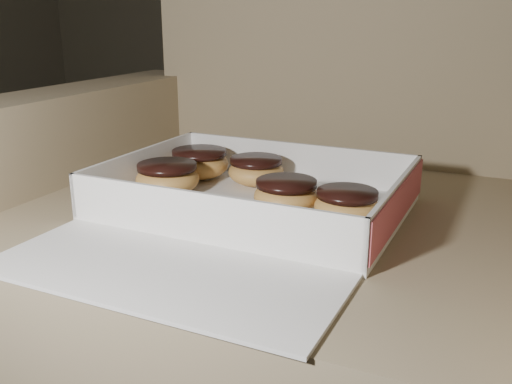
% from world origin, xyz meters
% --- Properties ---
extents(floor, '(4.50, 4.50, 0.00)m').
position_xyz_m(floor, '(0.00, 0.00, 0.00)').
color(floor, black).
rests_on(floor, ground).
extents(armchair, '(0.97, 0.82, 1.01)m').
position_xyz_m(armchair, '(0.46, 0.08, 0.32)').
color(armchair, '#8B7D58').
rests_on(armchair, floor).
extents(bakery_box, '(0.43, 0.50, 0.07)m').
position_xyz_m(bakery_box, '(0.45, -0.08, 0.46)').
color(bakery_box, white).
rests_on(bakery_box, armchair).
extents(donut_a, '(0.10, 0.10, 0.05)m').
position_xyz_m(donut_a, '(0.30, -0.04, 0.49)').
color(donut_a, '#E6AC50').
rests_on(donut_a, bakery_box).
extents(donut_b, '(0.10, 0.10, 0.05)m').
position_xyz_m(donut_b, '(0.30, 0.06, 0.49)').
color(donut_b, '#E6AC50').
rests_on(donut_b, bakery_box).
extents(donut_c, '(0.09, 0.09, 0.04)m').
position_xyz_m(donut_c, '(0.59, -0.04, 0.48)').
color(donut_c, '#E6AC50').
rests_on(donut_c, bakery_box).
extents(donut_d, '(0.09, 0.09, 0.05)m').
position_xyz_m(donut_d, '(0.50, -0.04, 0.48)').
color(donut_d, '#E6AC50').
rests_on(donut_d, bakery_box).
extents(donut_e, '(0.09, 0.09, 0.05)m').
position_xyz_m(donut_e, '(0.41, 0.06, 0.48)').
color(donut_e, '#E6AC50').
rests_on(donut_e, bakery_box).
extents(crumb_a, '(0.01, 0.01, 0.00)m').
position_xyz_m(crumb_a, '(0.62, -0.17, 0.46)').
color(crumb_a, black).
rests_on(crumb_a, bakery_box).
extents(crumb_b, '(0.01, 0.01, 0.00)m').
position_xyz_m(crumb_b, '(0.56, -0.12, 0.46)').
color(crumb_b, black).
rests_on(crumb_b, bakery_box).
extents(crumb_c, '(0.01, 0.01, 0.00)m').
position_xyz_m(crumb_c, '(0.57, -0.06, 0.46)').
color(crumb_c, black).
rests_on(crumb_c, bakery_box).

